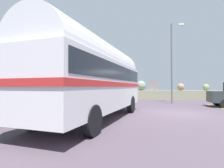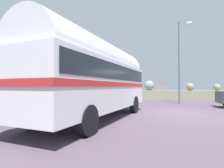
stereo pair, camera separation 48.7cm
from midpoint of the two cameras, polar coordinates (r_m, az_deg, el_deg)
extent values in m
cube|color=#4F424E|center=(10.75, 19.30, -8.97)|extent=(32.00, 26.00, 0.02)
cube|color=gray|center=(22.39, 14.42, -3.40)|extent=(31.36, 1.80, 1.10)
sphere|color=gray|center=(24.95, -16.69, -0.74)|extent=(0.99, 0.99, 0.99)
cube|color=gray|center=(23.53, -10.34, -1.05)|extent=(0.81, 0.77, 0.74)
cube|color=gray|center=(22.87, -4.64, -0.52)|extent=(1.57, 1.56, 1.18)
cube|color=gray|center=(22.18, 1.70, -0.95)|extent=(0.80, 0.93, 0.84)
sphere|color=gray|center=(22.59, 8.89, -0.48)|extent=(1.20, 1.20, 1.20)
cube|color=gray|center=(22.84, 12.84, -0.49)|extent=(1.28, 1.43, 1.19)
sphere|color=#907D5D|center=(22.48, 20.95, -0.86)|extent=(0.86, 0.86, 0.86)
sphere|color=gray|center=(23.98, 27.82, -0.92)|extent=(0.77, 0.77, 0.77)
cube|color=gold|center=(15.03, 30.68, -6.53)|extent=(0.12, 4.40, 0.01)
cylinder|color=black|center=(11.06, -6.35, -6.23)|extent=(0.43, 0.99, 0.96)
cylinder|color=black|center=(10.30, 4.87, -6.63)|extent=(0.43, 0.99, 0.96)
cylinder|color=black|center=(6.78, -26.04, -9.50)|extent=(0.43, 0.99, 0.96)
cylinder|color=black|center=(5.46, -9.15, -11.70)|extent=(0.43, 0.99, 0.96)
cube|color=silver|center=(8.18, -7.25, -0.56)|extent=(3.72, 8.68, 2.10)
cylinder|color=silver|center=(8.26, -7.24, 6.75)|extent=(3.46, 8.31, 2.20)
cube|color=#B12625|center=(8.18, -7.25, -0.19)|extent=(3.78, 8.77, 0.20)
cube|color=black|center=(8.21, -7.24, 3.48)|extent=(3.70, 8.35, 0.64)
cube|color=silver|center=(12.18, 1.78, -4.79)|extent=(2.28, 0.52, 0.28)
cylinder|color=black|center=(13.41, -26.62, -5.21)|extent=(0.52, 1.00, 0.96)
cylinder|color=black|center=(11.76, -19.91, -5.86)|extent=(0.52, 1.00, 0.96)
cube|color=#40764D|center=(10.98, -33.70, -0.50)|extent=(4.50, 8.74, 2.10)
cylinder|color=#40764D|center=(11.03, -33.65, 4.96)|extent=(4.22, 8.36, 2.20)
cube|color=#2A5B96|center=(10.98, -33.70, -0.23)|extent=(4.57, 8.83, 0.20)
cube|color=black|center=(10.99, -33.67, 2.51)|extent=(4.45, 8.42, 0.64)
cube|color=silver|center=(13.71, -18.24, -4.31)|extent=(2.24, 0.75, 0.28)
cylinder|color=black|center=(16.06, 30.37, -5.07)|extent=(0.63, 0.24, 0.62)
cylinder|color=#5B5B60|center=(16.77, 18.10, 6.38)|extent=(0.14, 0.14, 7.29)
cube|color=beige|center=(17.80, 20.84, 17.69)|extent=(0.44, 0.24, 0.18)
camera|label=1|loc=(0.24, -91.86, 0.03)|focal=28.03mm
camera|label=2|loc=(0.24, 88.14, -0.03)|focal=28.03mm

